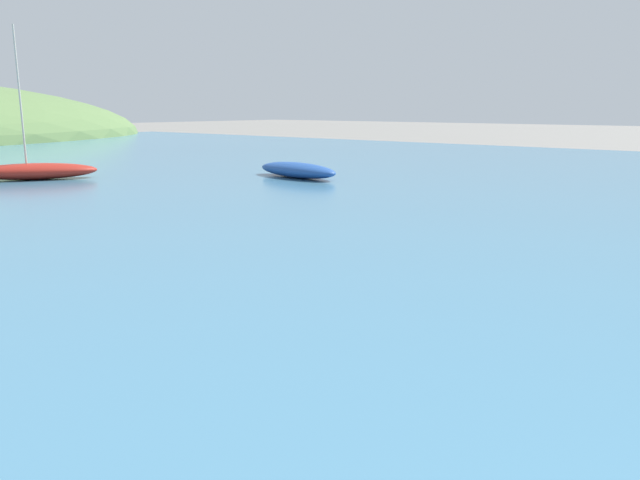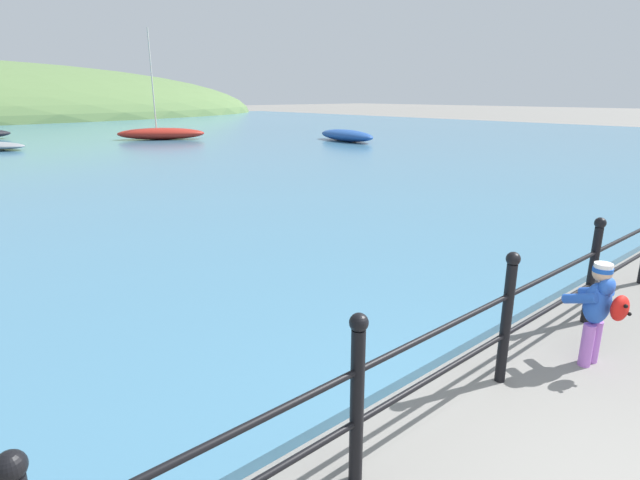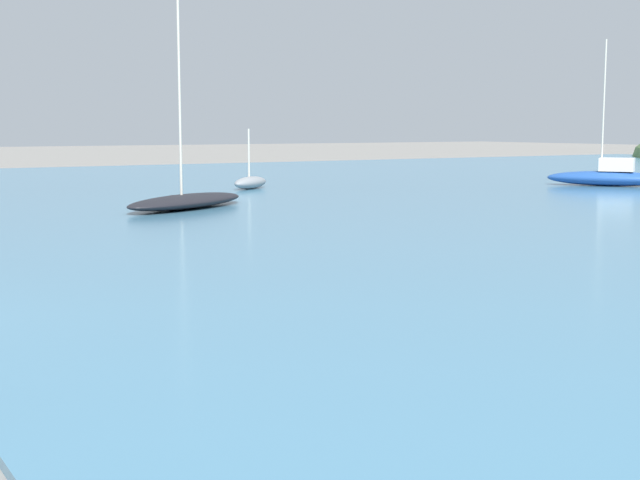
# 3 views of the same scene
# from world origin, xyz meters

# --- Properties ---
(boat_far_left) EXTENTS (1.86, 2.19, 2.23)m
(boat_far_left) POSITION_xyz_m (-18.03, 15.89, 0.34)
(boat_far_left) COLOR gray
(boat_far_left) RESTS_ON water
(boat_mid_harbor) EXTENTS (4.52, 3.63, 5.66)m
(boat_mid_harbor) POSITION_xyz_m (-12.17, 28.60, 0.47)
(boat_mid_harbor) COLOR #1E4793
(boat_mid_harbor) RESTS_ON water
(boat_blue_hull) EXTENTS (3.91, 5.05, 5.87)m
(boat_blue_hull) POSITION_xyz_m (-11.84, 10.71, 0.32)
(boat_blue_hull) COLOR black
(boat_blue_hull) RESTS_ON water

